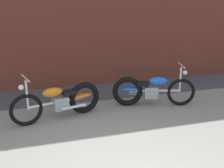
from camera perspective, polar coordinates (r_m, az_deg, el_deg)
sidewalk_slab at (r=5.41m, az=-3.37°, el=-10.24°), size 36.00×3.50×0.01m
motorcycle_orange at (r=6.06m, az=-9.94°, el=-3.33°), size 1.97×0.74×1.03m
motorcycle_blue at (r=6.70m, az=7.43°, el=-1.24°), size 1.96×0.79×1.03m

